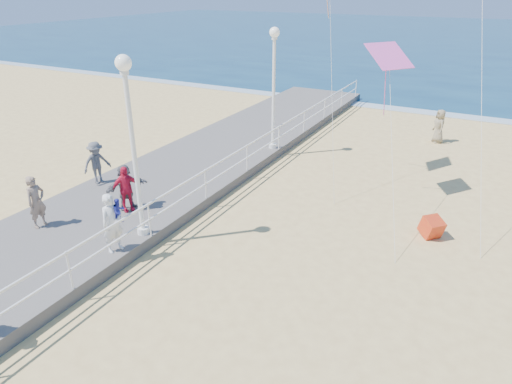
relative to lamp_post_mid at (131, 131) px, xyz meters
The scene contains 16 objects.
ground 6.48m from the lamp_post_mid, ahead, with size 160.00×160.00×0.00m, color #E6C678.
ocean 65.32m from the lamp_post_mid, 85.29° to the left, with size 160.00×90.00×0.05m, color #0D324E.
surf_line 21.50m from the lamp_post_mid, 75.37° to the left, with size 160.00×1.20×0.04m, color silver.
boardwalk 4.07m from the lamp_post_mid, behind, with size 5.00×44.00×0.40m, color slate.
railing 2.43m from the lamp_post_mid, ahead, with size 0.05×42.00×0.55m.
lamp_post_mid is the anchor object (origin of this frame).
lamp_post_far 9.00m from the lamp_post_mid, 90.00° to the left, with size 0.44×0.44×5.32m.
woman_holding_toddler 2.63m from the lamp_post_mid, 92.58° to the right, with size 0.64×0.42×1.75m, color silver.
toddler_held 2.25m from the lamp_post_mid, 84.05° to the right, with size 0.36×0.28×0.75m, color #2E33AF.
spectator_2 5.25m from the lamp_post_mid, 151.43° to the left, with size 1.06×0.61×1.64m, color #515256.
spectator_3 3.06m from the lamp_post_mid, 147.04° to the left, with size 0.92×0.38×1.57m, color red.
spectator_5 3.18m from the lamp_post_mid, 145.47° to the left, with size 1.44×0.46×1.55m, color slate.
spectator_6 4.15m from the lamp_post_mid, 160.14° to the right, with size 0.61×0.40×1.68m, color gray.
beach_walker_c 16.35m from the lamp_post_mid, 66.29° to the left, with size 0.82×0.54×1.68m, color gray.
box_kite 9.64m from the lamp_post_mid, 30.94° to the left, with size 0.55×0.55×0.60m, color red.
kite_diamond_pink 8.80m from the lamp_post_mid, 52.26° to the left, with size 1.34×1.34×0.02m, color #E755B6.
Camera 1 is at (3.43, -9.11, 7.41)m, focal length 32.00 mm.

